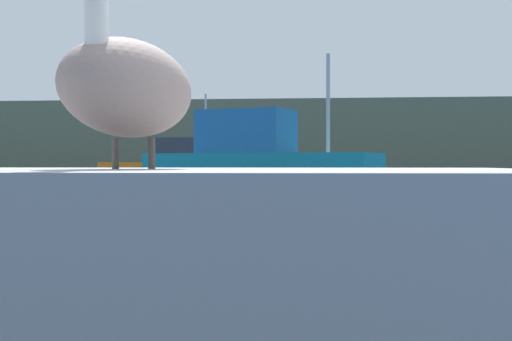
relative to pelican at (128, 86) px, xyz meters
The scene contains 7 objects.
ground_plane 1.62m from the pelican, 53.57° to the left, with size 260.00×260.00×0.00m, color navy.
hillside_backdrop 72.25m from the pelican, 89.50° to the left, with size 140.00×10.51×7.09m, color #5B664C.
pier_dock 0.79m from the pelican, 85.49° to the left, with size 3.41×2.61×0.89m, color #949494.
pelican is the anchor object (origin of this frame).
fishing_boat_orange 40.74m from the pelican, 102.31° to the left, with size 7.76×2.85×5.00m.
fishing_boat_teal 20.84m from the pelican, 94.22° to the left, with size 7.86×4.72×4.31m.
mooring_buoy 13.82m from the pelican, 110.97° to the left, with size 0.73×0.73×0.73m, color #E54C19.
Camera 1 is at (0.22, -3.87, 0.91)m, focal length 52.34 mm.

